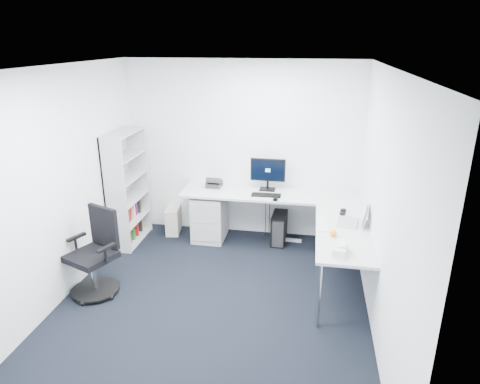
% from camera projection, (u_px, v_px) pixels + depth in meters
% --- Properties ---
extents(ground, '(4.20, 4.20, 0.00)m').
position_uv_depth(ground, '(213.00, 304.00, 5.07)').
color(ground, black).
extents(ceiling, '(4.20, 4.20, 0.00)m').
position_uv_depth(ceiling, '(207.00, 68.00, 4.15)').
color(ceiling, white).
extents(wall_back, '(3.60, 0.02, 2.70)m').
position_uv_depth(wall_back, '(242.00, 150.00, 6.56)').
color(wall_back, white).
rests_on(wall_back, ground).
extents(wall_front, '(3.60, 0.02, 2.70)m').
position_uv_depth(wall_front, '(131.00, 314.00, 2.66)').
color(wall_front, white).
rests_on(wall_front, ground).
extents(wall_left, '(0.02, 4.20, 2.70)m').
position_uv_depth(wall_left, '(57.00, 188.00, 4.90)').
color(wall_left, white).
rests_on(wall_left, ground).
extents(wall_right, '(0.02, 4.20, 2.70)m').
position_uv_depth(wall_right, '(383.00, 208.00, 4.32)').
color(wall_right, white).
rests_on(wall_right, ground).
extents(l_desk, '(2.77, 1.55, 0.81)m').
position_uv_depth(l_desk, '(272.00, 228.00, 6.14)').
color(l_desk, silver).
rests_on(l_desk, ground).
extents(drawer_pedestal, '(0.47, 0.59, 0.73)m').
position_uv_depth(drawer_pedestal, '(210.00, 216.00, 6.64)').
color(drawer_pedestal, silver).
rests_on(drawer_pedestal, ground).
extents(bookshelf, '(0.33, 0.86, 1.71)m').
position_uv_depth(bookshelf, '(128.00, 188.00, 6.38)').
color(bookshelf, '#AEB0B1').
rests_on(bookshelf, ground).
extents(task_chair, '(0.78, 0.78, 1.07)m').
position_uv_depth(task_chair, '(91.00, 254.00, 5.11)').
color(task_chair, black).
rests_on(task_chair, ground).
extents(black_pc_tower, '(0.23, 0.48, 0.46)m').
position_uv_depth(black_pc_tower, '(279.00, 228.00, 6.55)').
color(black_pc_tower, black).
rests_on(black_pc_tower, ground).
extents(beige_pc_tower, '(0.27, 0.47, 0.42)m').
position_uv_depth(beige_pc_tower, '(174.00, 219.00, 6.90)').
color(beige_pc_tower, beige).
rests_on(beige_pc_tower, ground).
extents(power_strip, '(0.34, 0.08, 0.04)m').
position_uv_depth(power_strip, '(290.00, 240.00, 6.63)').
color(power_strip, silver).
rests_on(power_strip, ground).
extents(monitor, '(0.52, 0.17, 0.50)m').
position_uv_depth(monitor, '(268.00, 174.00, 6.37)').
color(monitor, black).
rests_on(monitor, l_desk).
extents(black_keyboard, '(0.43, 0.16, 0.02)m').
position_uv_depth(black_keyboard, '(266.00, 195.00, 6.21)').
color(black_keyboard, black).
rests_on(black_keyboard, l_desk).
extents(mouse, '(0.06, 0.11, 0.03)m').
position_uv_depth(mouse, '(276.00, 199.00, 6.05)').
color(mouse, black).
rests_on(mouse, l_desk).
extents(desk_phone, '(0.23, 0.23, 0.16)m').
position_uv_depth(desk_phone, '(214.00, 182.00, 6.57)').
color(desk_phone, '#272729').
rests_on(desk_phone, l_desk).
extents(laptop, '(0.40, 0.39, 0.25)m').
position_uv_depth(laptop, '(348.00, 214.00, 5.26)').
color(laptop, silver).
rests_on(laptop, l_desk).
extents(white_keyboard, '(0.12, 0.42, 0.01)m').
position_uv_depth(white_keyboard, '(323.00, 224.00, 5.24)').
color(white_keyboard, silver).
rests_on(white_keyboard, l_desk).
extents(headphones, '(0.14, 0.19, 0.05)m').
position_uv_depth(headphones, '(343.00, 211.00, 5.60)').
color(headphones, black).
rests_on(headphones, l_desk).
extents(orange_fruit, '(0.08, 0.08, 0.08)m').
position_uv_depth(orange_fruit, '(333.00, 233.00, 4.93)').
color(orange_fruit, orange).
rests_on(orange_fruit, l_desk).
extents(tissue_box, '(0.19, 0.28, 0.09)m').
position_uv_depth(tissue_box, '(341.00, 250.00, 4.53)').
color(tissue_box, silver).
rests_on(tissue_box, l_desk).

